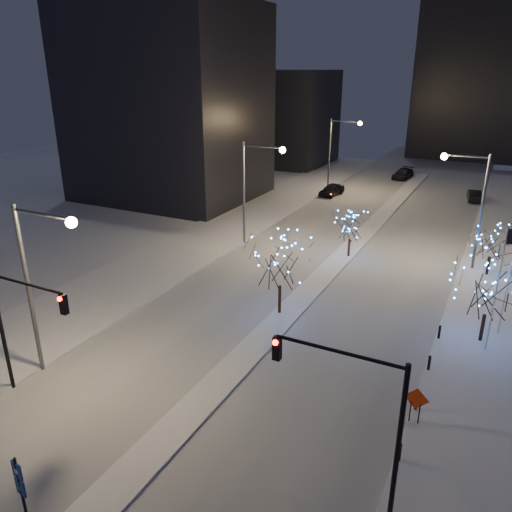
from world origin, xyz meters
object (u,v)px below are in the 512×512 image
Objects in this scene: street_lamp_w_far at (337,145)px; construction_sign at (416,402)px; car_mid at (474,195)px; traffic_signal_east at (360,405)px; holiday_tree_median_near at (280,263)px; car_near at (332,190)px; holiday_tree_plaza_far at (492,242)px; car_far at (403,174)px; street_lamp_w_near at (38,270)px; wayfinding_sign at (20,484)px; holiday_tree_plaza_near at (489,289)px; traffic_signal_west at (18,317)px; holiday_tree_median_far at (350,227)px; street_lamp_east at (472,196)px; street_lamp_w_mid at (254,180)px.

construction_sign is (19.24, -45.07, -5.15)m from street_lamp_w_far.
car_mid is (17.90, 3.57, -5.76)m from street_lamp_w_far.
holiday_tree_median_near is at bearing 124.69° from traffic_signal_east.
car_near reaches higher than car_mid.
street_lamp_w_far is 2.22× the size of holiday_tree_plaza_far.
holiday_tree_plaza_far is (14.48, -36.32, 2.28)m from car_far.
wayfinding_sign is (6.94, -7.71, -4.56)m from street_lamp_w_near.
holiday_tree_median_near reaches higher than construction_sign.
street_lamp_w_far is at bearing 2.82° from car_mid.
car_far is 50.63m from holiday_tree_plaza_near.
street_lamp_w_far reaches higher than car_far.
street_lamp_w_near is at bearing 103.96° from traffic_signal_west.
street_lamp_w_near is 15.40m from holiday_tree_median_near.
traffic_signal_east is 1.19× the size of holiday_tree_median_near.
traffic_signal_west reaches higher than construction_sign.
holiday_tree_plaza_far is at bearing 83.26° from traffic_signal_east.
car_near is at bearing 135.21° from holiday_tree_plaza_far.
holiday_tree_median_near is (-9.47, -40.94, 3.22)m from car_mid.
holiday_tree_median_far is 16.32m from holiday_tree_plaza_near.
holiday_tree_plaza_far reaches higher than wayfinding_sign.
street_lamp_w_far reaches higher than wayfinding_sign.
car_far is (6.21, 65.29, -3.98)m from traffic_signal_west.
street_lamp_east is 10.40m from holiday_tree_median_far.
traffic_signal_west reaches higher than holiday_tree_plaza_near.
holiday_tree_median_far is 23.19m from construction_sign.
street_lamp_w_near is at bearing -110.03° from holiday_tree_median_far.
street_lamp_w_near reaches higher than car_mid.
traffic_signal_east is 1.56× the size of holiday_tree_plaza_far.
construction_sign is at bearing 20.30° from traffic_signal_west.
holiday_tree_plaza_far is (20.89, -20.74, 2.24)m from car_near.
car_far is 1.19× the size of holiday_tree_plaza_far.
holiday_tree_median_far is at bearing 64.54° from car_mid.
holiday_tree_median_far is (9.44, 0.88, -3.50)m from street_lamp_w_mid.
holiday_tree_median_far is (-9.58, -2.12, -3.45)m from street_lamp_east.
car_near is 1.06× the size of holiday_tree_plaza_far.
traffic_signal_east is 54.72m from car_mid.
street_lamp_w_mid reaches higher than holiday_tree_median_near.
street_lamp_w_mid is at bearing -93.03° from car_far.
street_lamp_w_mid and street_lamp_east have the same top height.
holiday_tree_median_far reaches higher than car_near.
street_lamp_east is 29.08m from traffic_signal_east.
street_lamp_w_near is 2.09× the size of car_near.
street_lamp_w_far is 1.86× the size of car_far.
traffic_signal_west is 1.21× the size of holiday_tree_plaza_near.
holiday_tree_plaza_far is (2.16, -1.04, -3.39)m from street_lamp_east.
holiday_tree_plaza_far is at bearing 75.55° from wayfinding_sign.
holiday_tree_plaza_far is at bearing 91.79° from holiday_tree_plaza_near.
construction_sign is at bearing -35.49° from holiday_tree_median_near.
construction_sign is (18.74, 6.93, -3.42)m from traffic_signal_west.
street_lamp_east reaches higher than holiday_tree_plaza_far.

